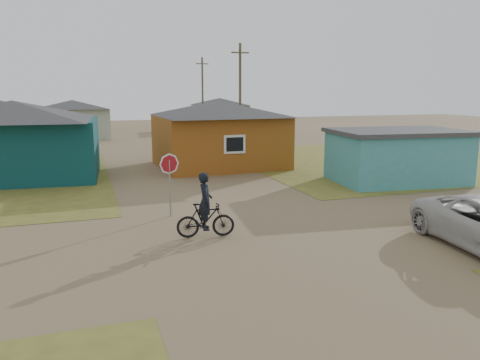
# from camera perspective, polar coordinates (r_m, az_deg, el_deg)

# --- Properties ---
(ground) EXTENTS (120.00, 120.00, 0.00)m
(ground) POSITION_cam_1_polar(r_m,az_deg,el_deg) (14.50, 3.26, -7.23)
(ground) COLOR olive
(grass_ne) EXTENTS (20.00, 18.00, 0.00)m
(grass_ne) POSITION_cam_1_polar(r_m,az_deg,el_deg) (32.43, 17.93, 2.40)
(grass_ne) COLOR olive
(grass_ne) RESTS_ON ground
(house_teal) EXTENTS (8.93, 7.08, 4.00)m
(house_teal) POSITION_cam_1_polar(r_m,az_deg,el_deg) (26.62, -25.74, 4.55)
(house_teal) COLOR #0A3538
(house_teal) RESTS_ON ground
(house_yellow) EXTENTS (7.72, 6.76, 3.90)m
(house_yellow) POSITION_cam_1_polar(r_m,az_deg,el_deg) (27.97, -2.57, 5.77)
(house_yellow) COLOR #8D4D15
(house_yellow) RESTS_ON ground
(shed_turquoise) EXTENTS (6.71, 4.93, 2.60)m
(shed_turquoise) POSITION_cam_1_polar(r_m,az_deg,el_deg) (24.42, 18.57, 2.82)
(shed_turquoise) COLOR teal
(shed_turquoise) RESTS_ON ground
(house_pale_west) EXTENTS (7.04, 6.15, 3.60)m
(house_pale_west) POSITION_cam_1_polar(r_m,az_deg,el_deg) (46.87, -19.66, 7.05)
(house_pale_west) COLOR #A2AE95
(house_pale_west) RESTS_ON ground
(house_beige_east) EXTENTS (6.95, 6.05, 3.60)m
(house_beige_east) POSITION_cam_1_polar(r_m,az_deg,el_deg) (54.98, -2.50, 8.15)
(house_beige_east) COLOR gray
(house_beige_east) RESTS_ON ground
(house_pale_north) EXTENTS (6.28, 5.81, 3.40)m
(house_pale_north) POSITION_cam_1_polar(r_m,az_deg,el_deg) (59.52, -27.25, 7.07)
(house_pale_north) COLOR #A2AE95
(house_pale_north) RESTS_ON ground
(utility_pole_near) EXTENTS (1.40, 0.20, 8.00)m
(utility_pole_near) POSITION_cam_1_polar(r_m,az_deg,el_deg) (36.68, 0.02, 10.34)
(utility_pole_near) COLOR brown
(utility_pole_near) RESTS_ON ground
(utility_pole_far) EXTENTS (1.40, 0.20, 8.00)m
(utility_pole_far) POSITION_cam_1_polar(r_m,az_deg,el_deg) (52.34, -4.58, 10.48)
(utility_pole_far) COLOR brown
(utility_pole_far) RESTS_ON ground
(stop_sign) EXTENTS (0.75, 0.11, 2.31)m
(stop_sign) POSITION_cam_1_polar(r_m,az_deg,el_deg) (16.85, -8.61, 1.21)
(stop_sign) COLOR gray
(stop_sign) RESTS_ON ground
(cyclist) EXTENTS (1.86, 0.77, 2.04)m
(cyclist) POSITION_cam_1_polar(r_m,az_deg,el_deg) (14.53, -4.22, -4.14)
(cyclist) COLOR black
(cyclist) RESTS_ON ground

